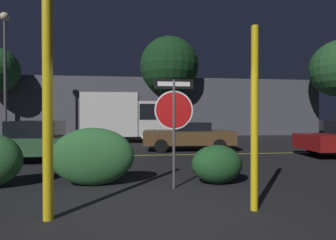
{
  "coord_description": "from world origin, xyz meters",
  "views": [
    {
      "loc": [
        -0.3,
        -4.18,
        1.59
      ],
      "look_at": [
        0.59,
        3.49,
        1.5
      ],
      "focal_mm": 28.0,
      "sensor_mm": 36.0,
      "label": 1
    }
  ],
  "objects_px": {
    "hedge_bush_2": "(93,157)",
    "passing_car_2": "(34,141)",
    "stop_sign": "(174,111)",
    "yellow_pole_right": "(254,118)",
    "delivery_truck": "(129,116)",
    "hedge_bush_3": "(217,164)",
    "tree_0": "(169,66)",
    "street_lamp": "(5,54)",
    "passing_car_3": "(188,136)",
    "yellow_pole_left": "(48,109)"
  },
  "relations": [
    {
      "from": "hedge_bush_2",
      "to": "passing_car_2",
      "type": "bearing_deg",
      "value": 126.23
    },
    {
      "from": "stop_sign",
      "to": "hedge_bush_2",
      "type": "relative_size",
      "value": 1.28
    },
    {
      "from": "yellow_pole_right",
      "to": "delivery_truck",
      "type": "xyz_separation_m",
      "value": [
        -2.53,
        12.7,
        0.09
      ]
    },
    {
      "from": "delivery_truck",
      "to": "yellow_pole_right",
      "type": "bearing_deg",
      "value": 14.33
    },
    {
      "from": "hedge_bush_2",
      "to": "hedge_bush_3",
      "type": "bearing_deg",
      "value": -2.89
    },
    {
      "from": "passing_car_2",
      "to": "tree_0",
      "type": "height_order",
      "value": "tree_0"
    },
    {
      "from": "delivery_truck",
      "to": "street_lamp",
      "type": "xyz_separation_m",
      "value": [
        -7.5,
        0.13,
        3.79
      ]
    },
    {
      "from": "yellow_pole_right",
      "to": "passing_car_3",
      "type": "bearing_deg",
      "value": 86.81
    },
    {
      "from": "delivery_truck",
      "to": "tree_0",
      "type": "height_order",
      "value": "tree_0"
    },
    {
      "from": "hedge_bush_2",
      "to": "street_lamp",
      "type": "xyz_separation_m",
      "value": [
        -7.02,
        10.85,
        4.77
      ]
    },
    {
      "from": "yellow_pole_left",
      "to": "hedge_bush_3",
      "type": "relative_size",
      "value": 2.8
    },
    {
      "from": "passing_car_2",
      "to": "street_lamp",
      "type": "relative_size",
      "value": 0.52
    },
    {
      "from": "yellow_pole_left",
      "to": "tree_0",
      "type": "relative_size",
      "value": 0.42
    },
    {
      "from": "hedge_bush_2",
      "to": "hedge_bush_3",
      "type": "distance_m",
      "value": 2.93
    },
    {
      "from": "yellow_pole_right",
      "to": "delivery_truck",
      "type": "height_order",
      "value": "yellow_pole_right"
    },
    {
      "from": "stop_sign",
      "to": "yellow_pole_right",
      "type": "distance_m",
      "value": 1.93
    },
    {
      "from": "stop_sign",
      "to": "passing_car_3",
      "type": "relative_size",
      "value": 0.55
    },
    {
      "from": "tree_0",
      "to": "passing_car_2",
      "type": "bearing_deg",
      "value": -118.16
    },
    {
      "from": "yellow_pole_left",
      "to": "hedge_bush_3",
      "type": "height_order",
      "value": "yellow_pole_left"
    },
    {
      "from": "passing_car_2",
      "to": "passing_car_3",
      "type": "relative_size",
      "value": 0.93
    },
    {
      "from": "hedge_bush_2",
      "to": "stop_sign",
      "type": "bearing_deg",
      "value": -14.02
    },
    {
      "from": "yellow_pole_right",
      "to": "delivery_truck",
      "type": "relative_size",
      "value": 0.56
    },
    {
      "from": "passing_car_2",
      "to": "stop_sign",
      "type": "bearing_deg",
      "value": -133.82
    },
    {
      "from": "passing_car_2",
      "to": "passing_car_3",
      "type": "distance_m",
      "value": 6.62
    },
    {
      "from": "delivery_truck",
      "to": "passing_car_3",
      "type": "bearing_deg",
      "value": 36.38
    },
    {
      "from": "stop_sign",
      "to": "passing_car_3",
      "type": "height_order",
      "value": "stop_sign"
    },
    {
      "from": "tree_0",
      "to": "hedge_bush_2",
      "type": "bearing_deg",
      "value": -103.36
    },
    {
      "from": "hedge_bush_3",
      "to": "street_lamp",
      "type": "height_order",
      "value": "street_lamp"
    },
    {
      "from": "passing_car_3",
      "to": "tree_0",
      "type": "bearing_deg",
      "value": 3.26
    },
    {
      "from": "yellow_pole_right",
      "to": "passing_car_2",
      "type": "bearing_deg",
      "value": 135.36
    },
    {
      "from": "yellow_pole_left",
      "to": "yellow_pole_right",
      "type": "relative_size",
      "value": 1.09
    },
    {
      "from": "tree_0",
      "to": "passing_car_3",
      "type": "bearing_deg",
      "value": -91.06
    },
    {
      "from": "yellow_pole_right",
      "to": "tree_0",
      "type": "height_order",
      "value": "tree_0"
    },
    {
      "from": "stop_sign",
      "to": "yellow_pole_right",
      "type": "height_order",
      "value": "yellow_pole_right"
    },
    {
      "from": "stop_sign",
      "to": "delivery_truck",
      "type": "relative_size",
      "value": 0.43
    },
    {
      "from": "passing_car_3",
      "to": "street_lamp",
      "type": "relative_size",
      "value": 0.56
    },
    {
      "from": "passing_car_3",
      "to": "yellow_pole_left",
      "type": "bearing_deg",
      "value": 159.42
    },
    {
      "from": "hedge_bush_3",
      "to": "passing_car_3",
      "type": "distance_m",
      "value": 6.35
    },
    {
      "from": "stop_sign",
      "to": "tree_0",
      "type": "bearing_deg",
      "value": 83.27
    },
    {
      "from": "stop_sign",
      "to": "yellow_pole_right",
      "type": "bearing_deg",
      "value": -52.55
    },
    {
      "from": "hedge_bush_3",
      "to": "passing_car_2",
      "type": "xyz_separation_m",
      "value": [
        -5.55,
        3.74,
        0.26
      ]
    },
    {
      "from": "stop_sign",
      "to": "street_lamp",
      "type": "xyz_separation_m",
      "value": [
        -8.86,
        11.31,
        3.72
      ]
    },
    {
      "from": "yellow_pole_left",
      "to": "passing_car_2",
      "type": "xyz_separation_m",
      "value": [
        -2.29,
        5.6,
        -0.99
      ]
    },
    {
      "from": "delivery_truck",
      "to": "tree_0",
      "type": "relative_size",
      "value": 0.69
    },
    {
      "from": "yellow_pole_right",
      "to": "passing_car_3",
      "type": "height_order",
      "value": "yellow_pole_right"
    },
    {
      "from": "yellow_pole_left",
      "to": "street_lamp",
      "type": "height_order",
      "value": "street_lamp"
    },
    {
      "from": "hedge_bush_3",
      "to": "passing_car_2",
      "type": "relative_size",
      "value": 0.3
    },
    {
      "from": "yellow_pole_right",
      "to": "delivery_truck",
      "type": "distance_m",
      "value": 12.95
    },
    {
      "from": "passing_car_2",
      "to": "tree_0",
      "type": "distance_m",
      "value": 14.2
    },
    {
      "from": "yellow_pole_right",
      "to": "street_lamp",
      "type": "relative_size",
      "value": 0.39
    }
  ]
}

